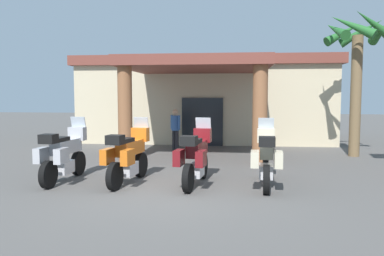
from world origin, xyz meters
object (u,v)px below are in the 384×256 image
at_px(pedestrian, 175,127).
at_px(motorcycle_cream, 266,158).
at_px(palm_tree_near_portico, 357,52).
at_px(motel_building, 208,99).
at_px(motorcycle_silver, 64,154).
at_px(motorcycle_maroon, 196,157).
at_px(motorcycle_orange, 128,156).

bearing_deg(pedestrian, motorcycle_cream, 68.06).
xyz_separation_m(pedestrian, palm_tree_near_portico, (6.63, -0.49, 2.78)).
distance_m(motel_building, motorcycle_silver, 11.24).
height_order(motel_building, motorcycle_maroon, motel_building).
xyz_separation_m(motorcycle_cream, palm_tree_near_portico, (3.47, 5.14, 3.04)).
xyz_separation_m(motorcycle_silver, motorcycle_maroon, (3.37, 0.02, 0.00)).
height_order(pedestrian, palm_tree_near_portico, palm_tree_near_portico).
distance_m(motorcycle_orange, pedestrian, 5.74).
bearing_deg(pedestrian, motorcycle_silver, 20.36).
bearing_deg(motorcycle_orange, motel_building, 2.20).
distance_m(motorcycle_silver, motorcycle_cream, 5.06).
xyz_separation_m(motorcycle_silver, pedestrian, (1.90, 5.72, 0.26)).
height_order(motel_building, motorcycle_cream, motel_building).
distance_m(motel_building, motorcycle_orange, 10.95).
bearing_deg(motel_building, motorcycle_orange, -96.42).
bearing_deg(motorcycle_maroon, pedestrian, 21.07).
xyz_separation_m(motel_building, pedestrian, (-0.85, -5.09, -1.08)).
relative_size(motorcycle_maroon, pedestrian, 1.33).
xyz_separation_m(motorcycle_cream, pedestrian, (-3.16, 5.63, 0.26)).
xyz_separation_m(motorcycle_orange, palm_tree_near_portico, (6.84, 5.23, 3.04)).
bearing_deg(motorcycle_cream, motorcycle_orange, 94.56).
bearing_deg(motorcycle_cream, motorcycle_maroon, 95.38).
height_order(motel_building, pedestrian, motel_building).
xyz_separation_m(motorcycle_silver, motorcycle_cream, (5.06, 0.10, 0.00)).
relative_size(motel_building, motorcycle_orange, 5.52).
distance_m(motorcycle_cream, palm_tree_near_portico, 6.90).
distance_m(motel_building, palm_tree_near_portico, 8.21).
height_order(motorcycle_orange, motorcycle_maroon, same).
height_order(motorcycle_silver, motorcycle_cream, same).
distance_m(motel_building, pedestrian, 5.27).
relative_size(motorcycle_orange, pedestrian, 1.33).
relative_size(motorcycle_silver, palm_tree_near_portico, 0.43).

